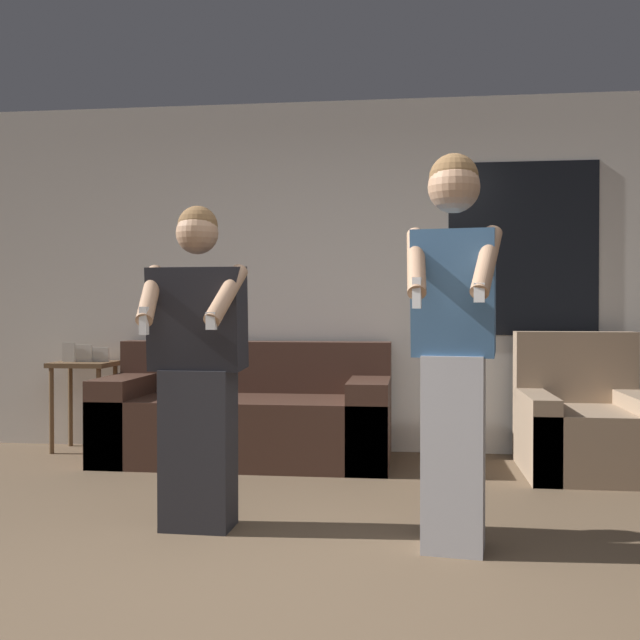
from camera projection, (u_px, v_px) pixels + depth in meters
The scene contains 7 objects.
ground_plane at pixel (300, 611), 2.71m from camera, with size 14.00×14.00×0.00m, color brown.
wall_back at pixel (362, 276), 5.78m from camera, with size 6.47×0.07×2.70m.
couch at pixel (247, 418), 5.42m from camera, with size 2.06×0.88×0.85m.
armchair at pixel (584, 428), 5.01m from camera, with size 0.83×0.91×0.94m.
side_table at pixel (84, 377), 5.79m from camera, with size 0.45×0.40×0.84m.
person_left at pixel (198, 368), 3.72m from camera, with size 0.52×0.47×1.61m.
person_right at pixel (454, 342), 3.38m from camera, with size 0.43×0.51×1.80m.
Camera 1 is at (0.39, -2.67, 1.10)m, focal length 42.00 mm.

